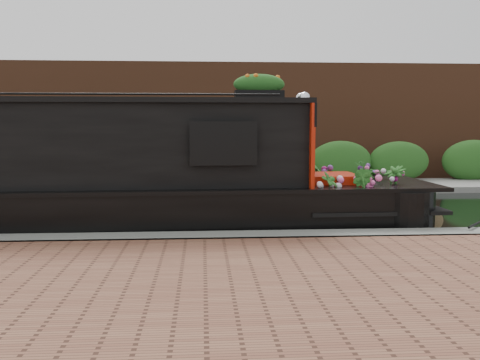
{
  "coord_description": "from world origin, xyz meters",
  "views": [
    {
      "loc": [
        0.26,
        -11.43,
        1.98
      ],
      "look_at": [
        1.02,
        -0.6,
        0.81
      ],
      "focal_mm": 40.0,
      "sensor_mm": 36.0,
      "label": 1
    }
  ],
  "objects": [
    {
      "name": "near_bank_coping",
      "position": [
        0.0,
        -3.3,
        0.0
      ],
      "size": [
        40.0,
        0.6,
        0.5
      ],
      "primitive_type": "cube",
      "color": "slate",
      "rests_on": "ground"
    },
    {
      "name": "far_bank_path",
      "position": [
        0.0,
        4.2,
        0.0
      ],
      "size": [
        40.0,
        2.4,
        0.34
      ],
      "primitive_type": "cube",
      "color": "gray",
      "rests_on": "ground"
    },
    {
      "name": "far_hedge",
      "position": [
        0.0,
        5.1,
        0.0
      ],
      "size": [
        40.0,
        1.1,
        2.8
      ],
      "primitive_type": "cube",
      "color": "#25571D",
      "rests_on": "ground"
    },
    {
      "name": "narrowboat",
      "position": [
        -2.44,
        -1.83,
        0.92
      ],
      "size": [
        13.18,
        2.66,
        3.08
      ],
      "rotation": [
        0.0,
        0.0,
        0.03
      ],
      "color": "black",
      "rests_on": "ground"
    },
    {
      "name": "far_brick_wall",
      "position": [
        0.0,
        7.2,
        0.0
      ],
      "size": [
        40.0,
        1.0,
        8.0
      ],
      "primitive_type": "cube",
      "color": "brown",
      "rests_on": "ground"
    },
    {
      "name": "ground",
      "position": [
        0.0,
        0.0,
        0.0
      ],
      "size": [
        80.0,
        80.0,
        0.0
      ],
      "primitive_type": "plane",
      "color": "black",
      "rests_on": "ground"
    },
    {
      "name": "near_bank_pavers",
      "position": [
        0.0,
        -7.0,
        0.0
      ],
      "size": [
        40.0,
        7.0,
        0.5
      ],
      "primitive_type": "cube",
      "color": "brown",
      "rests_on": "ground"
    },
    {
      "name": "rope_fender",
      "position": [
        4.48,
        -1.83,
        0.18
      ],
      "size": [
        0.36,
        0.43,
        0.36
      ],
      "primitive_type": "cylinder",
      "rotation": [
        1.57,
        0.0,
        0.0
      ],
      "color": "olive",
      "rests_on": "ground"
    }
  ]
}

